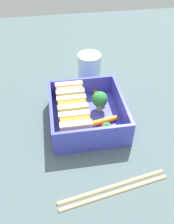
# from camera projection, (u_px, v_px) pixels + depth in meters

# --- Properties ---
(ground_plane) EXTENTS (1.20, 1.20, 0.02)m
(ground_plane) POSITION_uv_depth(u_px,v_px,m) (87.00, 125.00, 0.53)
(ground_plane) COLOR #47585D
(bento_tray) EXTENTS (0.16, 0.15, 0.01)m
(bento_tray) POSITION_uv_depth(u_px,v_px,m) (87.00, 119.00, 0.52)
(bento_tray) COLOR #464BD0
(bento_tray) RESTS_ON ground_plane
(bento_rim) EXTENTS (0.16, 0.15, 0.04)m
(bento_rim) POSITION_uv_depth(u_px,v_px,m) (87.00, 109.00, 0.50)
(bento_rim) COLOR #464BD0
(bento_rim) RESTS_ON bento_tray
(sandwich_left) EXTENTS (0.04, 0.06, 0.05)m
(sandwich_left) POSITION_uv_depth(u_px,v_px,m) (75.00, 127.00, 0.46)
(sandwich_left) COLOR beige
(sandwich_left) RESTS_ON bento_tray
(sandwich_center_left) EXTENTS (0.04, 0.06, 0.05)m
(sandwich_center_left) POSITION_uv_depth(u_px,v_px,m) (73.00, 110.00, 0.50)
(sandwich_center_left) COLOR #D7C381
(sandwich_center_left) RESTS_ON bento_tray
(sandwich_center) EXTENTS (0.04, 0.06, 0.05)m
(sandwich_center) POSITION_uv_depth(u_px,v_px,m) (70.00, 96.00, 0.53)
(sandwich_center) COLOR beige
(sandwich_center) RESTS_ON bento_tray
(strawberry_far_left) EXTENTS (0.03, 0.03, 0.03)m
(strawberry_far_left) POSITION_uv_depth(u_px,v_px,m) (106.00, 129.00, 0.47)
(strawberry_far_left) COLOR red
(strawberry_far_left) RESTS_ON bento_tray
(carrot_stick_far_left) EXTENTS (0.02, 0.05, 0.01)m
(carrot_stick_far_left) POSITION_uv_depth(u_px,v_px,m) (104.00, 121.00, 0.50)
(carrot_stick_far_left) COLOR orange
(carrot_stick_far_left) RESTS_ON bento_tray
(broccoli_floret) EXTENTS (0.03, 0.03, 0.04)m
(broccoli_floret) POSITION_uv_depth(u_px,v_px,m) (100.00, 100.00, 0.52)
(broccoli_floret) COLOR #92C26F
(broccoli_floret) RESTS_ON bento_tray
(carrot_stick_left) EXTENTS (0.05, 0.02, 0.01)m
(carrot_stick_left) POSITION_uv_depth(u_px,v_px,m) (99.00, 98.00, 0.55)
(carrot_stick_left) COLOR orange
(carrot_stick_left) RESTS_ON bento_tray
(chopstick_pair) EXTENTS (0.05, 0.19, 0.01)m
(chopstick_pair) POSITION_uv_depth(u_px,v_px,m) (114.00, 189.00, 0.40)
(chopstick_pair) COLOR tan
(chopstick_pair) RESTS_ON ground_plane
(drinking_glass) EXTENTS (0.06, 0.06, 0.07)m
(drinking_glass) POSITION_uv_depth(u_px,v_px,m) (89.00, 68.00, 0.61)
(drinking_glass) COLOR silver
(drinking_glass) RESTS_ON ground_plane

